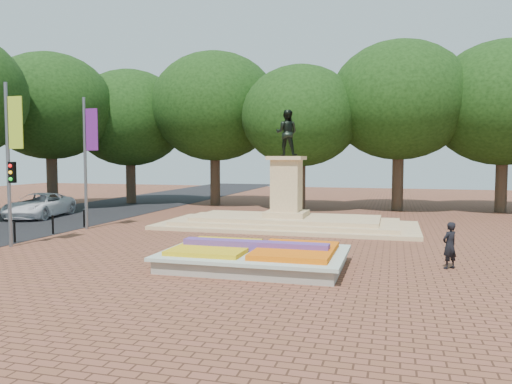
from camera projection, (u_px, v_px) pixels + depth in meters
The scene contains 8 objects.
ground at pixel (244, 255), 19.70m from camera, with size 90.00×90.00×0.00m, color brown.
asphalt_street at pixel (19, 224), 28.51m from camera, with size 9.00×90.00×0.02m, color black.
flower_bed at pixel (256, 256), 17.48m from camera, with size 6.30×4.30×0.91m.
monument at pixel (286, 211), 27.33m from camera, with size 14.00×6.00×6.40m.
tree_row_back at pixel (347, 118), 35.92m from camera, with size 44.80×8.80×10.43m.
banner_poles at pixel (5, 156), 20.87m from camera, with size 0.88×11.17×7.00m.
van at pixel (39, 205), 31.78m from camera, with size 2.57×5.58×1.55m, color white.
pedestrian at pixel (450, 245), 17.14m from camera, with size 0.59×0.39×1.63m, color black.
Camera 1 is at (5.66, -18.65, 3.84)m, focal length 35.00 mm.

